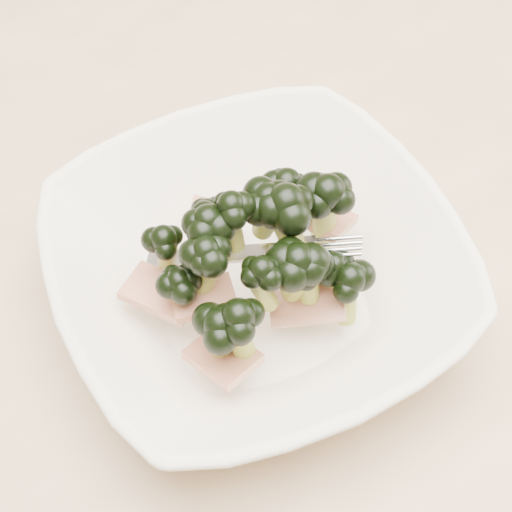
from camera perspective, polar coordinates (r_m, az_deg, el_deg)
name	(u,v)px	position (r m, az deg, el deg)	size (l,w,h in m)	color
ground	(282,490)	(1.25, 2.07, -18.23)	(4.00, 4.00, 0.00)	tan
dining_table	(303,282)	(0.65, 3.78, -2.06)	(1.20, 0.80, 0.75)	tan
broccoli_dish	(257,266)	(0.49, 0.09, -0.83)	(0.30, 0.30, 0.12)	beige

